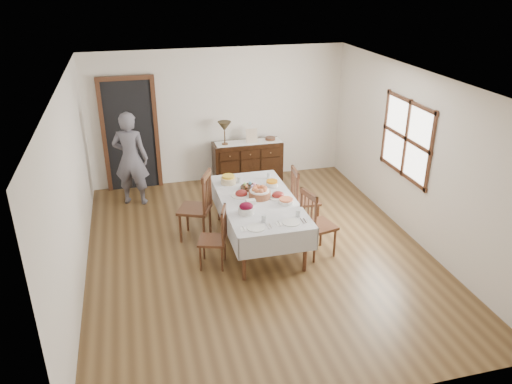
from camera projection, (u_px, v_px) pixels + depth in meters
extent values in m
plane|color=brown|center=(258.00, 252.00, 7.57)|extent=(6.00, 6.00, 0.00)
cube|color=white|center=(258.00, 80.00, 6.50)|extent=(5.00, 6.00, 0.02)
cube|color=white|center=(219.00, 116.00, 9.68)|extent=(5.00, 0.02, 2.60)
cube|color=white|center=(344.00, 296.00, 4.39)|extent=(5.00, 0.02, 2.60)
cube|color=white|center=(72.00, 190.00, 6.47)|extent=(0.02, 6.00, 2.60)
cube|color=white|center=(416.00, 157.00, 7.60)|extent=(0.02, 6.00, 2.60)
cube|color=white|center=(407.00, 139.00, 7.78)|extent=(0.02, 1.30, 1.10)
cube|color=#4E2C1B|center=(406.00, 139.00, 7.78)|extent=(0.03, 1.46, 1.26)
cube|color=black|center=(131.00, 136.00, 9.37)|extent=(0.90, 0.06, 2.10)
cube|color=#4E2C1B|center=(131.00, 136.00, 9.35)|extent=(1.04, 0.08, 2.18)
cube|color=silver|center=(258.00, 200.00, 7.52)|extent=(1.08, 2.15, 0.04)
cylinder|color=#4E2C1B|center=(244.00, 258.00, 6.76)|extent=(0.06, 0.06, 0.69)
cylinder|color=#4E2C1B|center=(305.00, 250.00, 6.95)|extent=(0.06, 0.06, 0.69)
cylinder|color=#4E2C1B|center=(219.00, 201.00, 8.39)|extent=(0.06, 0.06, 0.69)
cylinder|color=#4E2C1B|center=(269.00, 196.00, 8.59)|extent=(0.06, 0.06, 0.69)
cube|color=silver|center=(223.00, 213.00, 7.45)|extent=(0.02, 2.19, 0.33)
cube|color=silver|center=(292.00, 205.00, 7.70)|extent=(0.02, 2.19, 0.33)
cube|color=silver|center=(279.00, 244.00, 6.62)|extent=(1.11, 0.02, 0.33)
cube|color=silver|center=(242.00, 182.00, 8.53)|extent=(1.11, 0.02, 0.33)
cube|color=#4E2C1B|center=(212.00, 240.00, 7.07)|extent=(0.48, 0.48, 0.04)
cylinder|color=#4E2C1B|center=(204.00, 247.00, 7.30)|extent=(0.03, 0.03, 0.39)
cylinder|color=#4E2C1B|center=(200.00, 259.00, 7.02)|extent=(0.03, 0.03, 0.39)
cylinder|color=#4E2C1B|center=(225.00, 248.00, 7.29)|extent=(0.03, 0.03, 0.39)
cylinder|color=#4E2C1B|center=(222.00, 259.00, 7.01)|extent=(0.03, 0.03, 0.39)
cylinder|color=#4E2C1B|center=(225.00, 220.00, 7.10)|extent=(0.04, 0.04, 0.51)
cylinder|color=#4E2C1B|center=(222.00, 231.00, 6.80)|extent=(0.04, 0.04, 0.51)
cube|color=#4E2C1B|center=(223.00, 211.00, 6.86)|extent=(0.15, 0.36, 0.07)
cylinder|color=#4E2C1B|center=(225.00, 223.00, 7.03)|extent=(0.02, 0.02, 0.42)
cylinder|color=#4E2C1B|center=(224.00, 226.00, 6.96)|extent=(0.02, 0.02, 0.42)
cylinder|color=#4E2C1B|center=(223.00, 229.00, 6.89)|extent=(0.02, 0.02, 0.42)
cube|color=#4E2C1B|center=(195.00, 209.00, 7.77)|extent=(0.62, 0.62, 0.04)
cylinder|color=#4E2C1B|center=(187.00, 218.00, 8.08)|extent=(0.04, 0.04, 0.48)
cylinder|color=#4E2C1B|center=(180.00, 229.00, 7.74)|extent=(0.04, 0.04, 0.48)
cylinder|color=#4E2C1B|center=(210.00, 219.00, 8.02)|extent=(0.04, 0.04, 0.48)
cylinder|color=#4E2C1B|center=(204.00, 230.00, 7.68)|extent=(0.04, 0.04, 0.48)
cylinder|color=#4E2C1B|center=(210.00, 187.00, 7.79)|extent=(0.04, 0.04, 0.62)
cylinder|color=#4E2C1B|center=(204.00, 197.00, 7.43)|extent=(0.04, 0.04, 0.62)
cube|color=#4E2C1B|center=(206.00, 176.00, 7.50)|extent=(0.22, 0.42, 0.09)
cylinder|color=#4E2C1B|center=(209.00, 191.00, 7.71)|extent=(0.02, 0.02, 0.51)
cylinder|color=#4E2C1B|center=(207.00, 193.00, 7.62)|extent=(0.02, 0.02, 0.51)
cylinder|color=#4E2C1B|center=(205.00, 196.00, 7.53)|extent=(0.02, 0.02, 0.51)
cube|color=#4E2C1B|center=(319.00, 226.00, 7.33)|extent=(0.53, 0.53, 0.04)
cylinder|color=#4E2C1B|center=(335.00, 243.00, 7.36)|extent=(0.04, 0.04, 0.45)
cylinder|color=#4E2C1B|center=(321.00, 233.00, 7.65)|extent=(0.04, 0.04, 0.45)
cylinder|color=#4E2C1B|center=(314.00, 249.00, 7.21)|extent=(0.04, 0.04, 0.45)
cylinder|color=#4E2C1B|center=(301.00, 238.00, 7.50)|extent=(0.04, 0.04, 0.45)
cylinder|color=#4E2C1B|center=(315.00, 216.00, 6.97)|extent=(0.04, 0.04, 0.59)
cylinder|color=#4E2C1B|center=(301.00, 206.00, 7.28)|extent=(0.04, 0.04, 0.59)
cube|color=#4E2C1B|center=(309.00, 195.00, 7.02)|extent=(0.13, 0.42, 0.08)
cylinder|color=#4E2C1B|center=(312.00, 215.00, 7.06)|extent=(0.02, 0.02, 0.48)
cylinder|color=#4E2C1B|center=(308.00, 212.00, 7.14)|extent=(0.02, 0.02, 0.48)
cylinder|color=#4E2C1B|center=(305.00, 210.00, 7.21)|extent=(0.02, 0.02, 0.48)
cube|color=#4E2C1B|center=(305.00, 201.00, 8.16)|extent=(0.45, 0.45, 0.04)
cylinder|color=#4E2C1B|center=(318.00, 217.00, 8.13)|extent=(0.04, 0.04, 0.43)
cylinder|color=#4E2C1B|center=(312.00, 208.00, 8.44)|extent=(0.04, 0.04, 0.43)
cylinder|color=#4E2C1B|center=(298.00, 219.00, 8.07)|extent=(0.04, 0.04, 0.43)
cylinder|color=#4E2C1B|center=(292.00, 210.00, 8.38)|extent=(0.04, 0.04, 0.43)
cylinder|color=#4E2C1B|center=(298.00, 190.00, 7.85)|extent=(0.04, 0.04, 0.57)
cylinder|color=#4E2C1B|center=(292.00, 181.00, 8.17)|extent=(0.04, 0.04, 0.57)
cube|color=#4E2C1B|center=(295.00, 172.00, 7.91)|extent=(0.07, 0.41, 0.08)
cylinder|color=#4E2C1B|center=(296.00, 189.00, 7.94)|extent=(0.02, 0.02, 0.46)
cylinder|color=#4E2C1B|center=(295.00, 187.00, 8.02)|extent=(0.02, 0.02, 0.46)
cylinder|color=#4E2C1B|center=(293.00, 185.00, 8.10)|extent=(0.02, 0.02, 0.46)
cube|color=black|center=(247.00, 162.00, 9.92)|extent=(1.35, 0.45, 0.81)
cube|color=black|center=(230.00, 156.00, 9.52)|extent=(0.38, 0.02, 0.16)
sphere|color=brown|center=(230.00, 156.00, 9.50)|extent=(0.03, 0.03, 0.03)
cube|color=black|center=(250.00, 154.00, 9.61)|extent=(0.38, 0.02, 0.16)
sphere|color=brown|center=(250.00, 155.00, 9.59)|extent=(0.03, 0.03, 0.03)
cube|color=black|center=(271.00, 152.00, 9.70)|extent=(0.38, 0.02, 0.16)
sphere|color=brown|center=(271.00, 153.00, 9.68)|extent=(0.03, 0.03, 0.03)
imported|color=slate|center=(130.00, 156.00, 8.78)|extent=(0.65, 0.52, 1.82)
cylinder|color=brown|center=(260.00, 194.00, 7.54)|extent=(0.33, 0.33, 0.10)
cylinder|color=white|center=(260.00, 191.00, 7.52)|extent=(0.30, 0.30, 0.02)
sphere|color=#C3643B|center=(265.00, 188.00, 7.52)|extent=(0.08, 0.08, 0.08)
sphere|color=#C3643B|center=(262.00, 187.00, 7.57)|extent=(0.08, 0.08, 0.08)
sphere|color=#C3643B|center=(258.00, 187.00, 7.58)|extent=(0.08, 0.08, 0.08)
sphere|color=#C3643B|center=(255.00, 188.00, 7.54)|extent=(0.08, 0.08, 0.08)
sphere|color=#C3643B|center=(254.00, 189.00, 7.49)|extent=(0.08, 0.08, 0.08)
sphere|color=#C3643B|center=(257.00, 191.00, 7.44)|extent=(0.08, 0.08, 0.08)
sphere|color=#C3643B|center=(261.00, 191.00, 7.43)|extent=(0.08, 0.08, 0.08)
sphere|color=#C3643B|center=(264.00, 190.00, 7.47)|extent=(0.08, 0.08, 0.08)
cylinder|color=black|center=(250.00, 188.00, 7.83)|extent=(0.29, 0.29, 0.05)
ellipsoid|color=pink|center=(254.00, 184.00, 7.83)|extent=(0.05, 0.05, 0.06)
ellipsoid|color=#5EB5E1|center=(250.00, 183.00, 7.88)|extent=(0.05, 0.05, 0.06)
ellipsoid|color=#A5EE75|center=(245.00, 184.00, 7.84)|extent=(0.05, 0.05, 0.06)
ellipsoid|color=#DF844B|center=(246.00, 186.00, 7.76)|extent=(0.05, 0.05, 0.06)
ellipsoid|color=#C59FF1|center=(252.00, 187.00, 7.75)|extent=(0.05, 0.05, 0.06)
cylinder|color=white|center=(241.00, 195.00, 7.62)|extent=(0.31, 0.31, 0.01)
ellipsoid|color=maroon|center=(241.00, 193.00, 7.61)|extent=(0.19, 0.16, 0.11)
cylinder|color=white|center=(278.00, 197.00, 7.58)|extent=(0.31, 0.31, 0.01)
ellipsoid|color=maroon|center=(278.00, 195.00, 7.56)|extent=(0.19, 0.16, 0.11)
cylinder|color=white|center=(246.00, 210.00, 7.07)|extent=(0.23, 0.23, 0.09)
ellipsoid|color=#57051B|center=(246.00, 206.00, 7.04)|extent=(0.20, 0.17, 0.11)
cylinder|color=white|center=(272.00, 184.00, 7.95)|extent=(0.20, 0.20, 0.07)
cylinder|color=orange|center=(272.00, 181.00, 7.93)|extent=(0.18, 0.18, 0.03)
cylinder|color=#D2BA8B|center=(228.00, 180.00, 8.04)|extent=(0.25, 0.25, 0.10)
cylinder|color=gold|center=(228.00, 176.00, 8.02)|extent=(0.20, 0.20, 0.04)
cylinder|color=white|center=(286.00, 202.00, 7.37)|extent=(0.23, 0.23, 0.05)
cylinder|color=#E06D41|center=(286.00, 199.00, 7.35)|extent=(0.20, 0.20, 0.02)
cube|color=white|center=(251.00, 202.00, 7.34)|extent=(0.14, 0.09, 0.07)
cylinder|color=white|center=(256.00, 228.00, 6.68)|extent=(0.25, 0.25, 0.01)
cube|color=white|center=(244.00, 229.00, 6.64)|extent=(0.08, 0.12, 0.01)
cube|color=white|center=(244.00, 229.00, 6.64)|extent=(0.02, 0.16, 0.01)
cube|color=white|center=(268.00, 226.00, 6.71)|extent=(0.01, 0.18, 0.01)
cube|color=white|center=(270.00, 226.00, 6.72)|extent=(0.02, 0.14, 0.01)
cylinder|color=silver|center=(264.00, 218.00, 6.83)|extent=(0.07, 0.07, 0.10)
cylinder|color=white|center=(291.00, 222.00, 6.82)|extent=(0.25, 0.25, 0.01)
cube|color=white|center=(279.00, 224.00, 6.78)|extent=(0.08, 0.12, 0.01)
cube|color=white|center=(279.00, 224.00, 6.78)|extent=(0.02, 0.16, 0.01)
cube|color=white|center=(302.00, 221.00, 6.86)|extent=(0.01, 0.18, 0.01)
cube|color=white|center=(305.00, 221.00, 6.87)|extent=(0.02, 0.14, 0.01)
cylinder|color=silver|center=(298.00, 213.00, 6.97)|extent=(0.07, 0.07, 0.10)
cylinder|color=silver|center=(239.00, 180.00, 8.06)|extent=(0.07, 0.07, 0.10)
cylinder|color=silver|center=(269.00, 176.00, 8.22)|extent=(0.06, 0.06, 0.10)
cube|color=white|center=(248.00, 142.00, 9.75)|extent=(1.30, 0.35, 0.01)
cylinder|color=brown|center=(225.00, 144.00, 9.61)|extent=(0.12, 0.12, 0.03)
cylinder|color=brown|center=(225.00, 137.00, 9.56)|extent=(0.02, 0.02, 0.25)
cone|color=#423621|center=(224.00, 126.00, 9.47)|extent=(0.26, 0.26, 0.18)
cube|color=#C2AB91|center=(252.00, 136.00, 9.68)|extent=(0.22, 0.08, 0.28)
cylinder|color=#4E2C1B|center=(270.00, 139.00, 9.86)|extent=(0.20, 0.20, 0.06)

